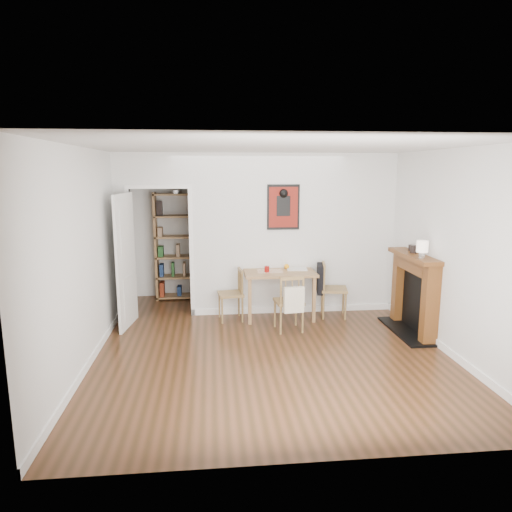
{
  "coord_description": "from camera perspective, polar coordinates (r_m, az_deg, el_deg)",
  "views": [
    {
      "loc": [
        -0.75,
        -5.86,
        2.33
      ],
      "look_at": [
        -0.11,
        0.6,
        1.11
      ],
      "focal_mm": 32.0,
      "sensor_mm": 36.0,
      "label": 1
    }
  ],
  "objects": [
    {
      "name": "bookshelf",
      "position": [
        8.39,
        -9.72,
        1.14
      ],
      "size": [
        0.82,
        0.33,
        1.95
      ],
      "color": "#987847",
      "rests_on": "ground"
    },
    {
      "name": "ceramic_jar_a",
      "position": [
        6.91,
        19.09,
        0.8
      ],
      "size": [
        0.09,
        0.09,
        0.11
      ],
      "primitive_type": "cylinder",
      "color": "black",
      "rests_on": "fireplace"
    },
    {
      "name": "chair_right",
      "position": [
        7.42,
        9.56,
        -4.08
      ],
      "size": [
        0.57,
        0.52,
        0.89
      ],
      "color": "olive",
      "rests_on": "ground"
    },
    {
      "name": "orange_fruit",
      "position": [
        7.37,
        3.85,
        -1.31
      ],
      "size": [
        0.08,
        0.08,
        0.08
      ],
      "primitive_type": "sphere",
      "color": "#FFA10D",
      "rests_on": "dining_table"
    },
    {
      "name": "placemat",
      "position": [
        7.21,
        1.74,
        -1.88
      ],
      "size": [
        0.4,
        0.31,
        0.0
      ],
      "primitive_type": "cube",
      "rotation": [
        0.0,
        0.0,
        -0.03
      ],
      "color": "beige",
      "rests_on": "dining_table"
    },
    {
      "name": "ground",
      "position": [
        6.35,
        1.56,
        -10.85
      ],
      "size": [
        5.2,
        5.2,
        0.0
      ],
      "primitive_type": "plane",
      "color": "#54301B",
      "rests_on": "ground"
    },
    {
      "name": "chair_front",
      "position": [
        6.72,
        4.15,
        -5.75
      ],
      "size": [
        0.47,
        0.52,
        0.85
      ],
      "color": "olive",
      "rests_on": "ground"
    },
    {
      "name": "chair_left",
      "position": [
        7.18,
        -3.19,
        -4.84
      ],
      "size": [
        0.45,
        0.45,
        0.82
      ],
      "color": "olive",
      "rests_on": "ground"
    },
    {
      "name": "ceramic_jar_b",
      "position": [
        7.09,
        18.79,
        0.98
      ],
      "size": [
        0.07,
        0.07,
        0.09
      ],
      "primitive_type": "cylinder",
      "color": "black",
      "rests_on": "fireplace"
    },
    {
      "name": "red_glass",
      "position": [
        7.11,
        1.37,
        -1.66
      ],
      "size": [
        0.08,
        0.08,
        0.1
      ],
      "primitive_type": "cylinder",
      "color": "maroon",
      "rests_on": "dining_table"
    },
    {
      "name": "notebook",
      "position": [
        7.34,
        5.13,
        -1.64
      ],
      "size": [
        0.34,
        0.26,
        0.02
      ],
      "primitive_type": "cube",
      "rotation": [
        0.0,
        0.0,
        -0.1
      ],
      "color": "silver",
      "rests_on": "dining_table"
    },
    {
      "name": "dining_table",
      "position": [
        7.23,
        2.94,
        -2.61
      ],
      "size": [
        1.12,
        0.71,
        0.76
      ],
      "color": "#987847",
      "rests_on": "ground"
    },
    {
      "name": "room_shell",
      "position": [
        7.32,
        1.06,
        2.58
      ],
      "size": [
        5.2,
        5.2,
        5.2
      ],
      "color": "silver",
      "rests_on": "ground"
    },
    {
      "name": "mantel_lamp",
      "position": [
        6.5,
        20.07,
        1.0
      ],
      "size": [
        0.15,
        0.15,
        0.24
      ],
      "color": "silver",
      "rests_on": "fireplace"
    },
    {
      "name": "fireplace",
      "position": [
        6.98,
        19.23,
        -4.14
      ],
      "size": [
        0.45,
        1.25,
        1.16
      ],
      "color": "brown",
      "rests_on": "ground"
    }
  ]
}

